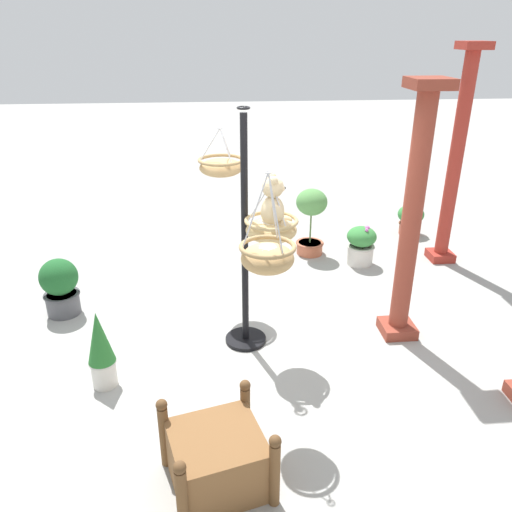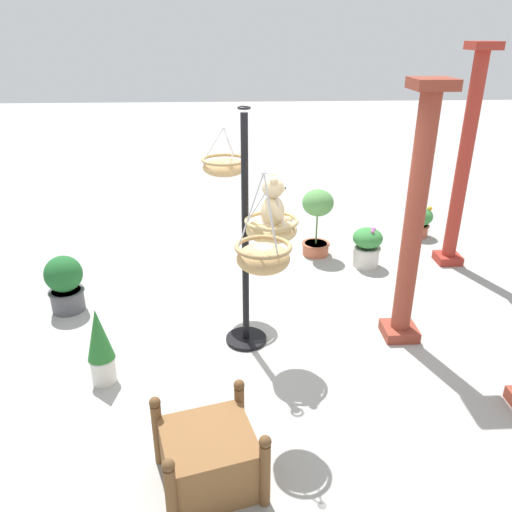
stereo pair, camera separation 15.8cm
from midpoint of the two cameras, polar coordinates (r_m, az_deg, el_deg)
ground_plane at (r=5.47m, az=-1.88°, el=-10.44°), size 40.00×40.00×0.00m
display_pole_central at (r=5.21m, az=-2.14°, el=-2.41°), size 0.44×0.44×2.47m
hanging_basket_with_teddy at (r=4.85m, az=0.80°, el=3.12°), size 0.52×0.52×0.59m
teddy_bear at (r=4.78m, az=1.11°, el=5.71°), size 0.36×0.31×0.52m
hanging_basket_left_high at (r=5.77m, az=-4.75°, el=10.03°), size 0.52×0.52×0.54m
hanging_basket_right_low at (r=3.91m, az=0.15°, el=-0.04°), size 0.44×0.44×0.80m
greenhouse_pillar_right at (r=7.48m, az=20.92°, el=9.72°), size 0.36×0.36×2.97m
greenhouse_pillar_far_back at (r=5.35m, az=16.24°, el=3.54°), size 0.38×0.38×2.71m
wooden_planter_box at (r=4.00m, az=-5.61°, el=-21.63°), size 0.86×0.88×0.62m
potted_plant_fern_front at (r=7.48m, az=5.61°, el=4.49°), size 0.46×0.46×1.00m
potted_plant_flowering_red at (r=6.38m, az=-21.84°, el=-3.17°), size 0.44×0.44×0.70m
potted_plant_tall_leafy at (r=7.35m, az=11.13°, el=1.27°), size 0.42×0.42×0.59m
potted_plant_bushy_green at (r=4.99m, az=-17.97°, el=-9.95°), size 0.26×0.26×0.79m
potted_plant_small_succulent at (r=8.67m, az=16.49°, el=4.07°), size 0.42×0.42×0.54m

